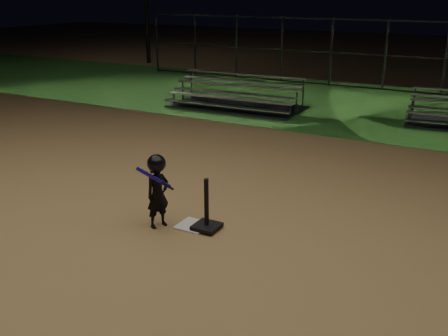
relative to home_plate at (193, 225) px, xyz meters
The scene contains 7 objects.
ground 0.01m from the home_plate, ahead, with size 80.00×80.00×0.00m, color #997645.
grass_strip 10.00m from the home_plate, 90.00° to the left, with size 60.00×8.00×0.01m, color #24591D.
home_plate is the anchor object (origin of this frame).
batting_tee 0.29m from the home_plate, ahead, with size 0.38×0.38×0.80m.
child_batter 0.80m from the home_plate, 152.07° to the right, with size 0.48×0.56×1.16m.
bleacher_left 8.49m from the home_plate, 112.94° to the left, with size 4.11×2.11×0.99m.
backstop_fence 13.06m from the home_plate, 90.00° to the left, with size 20.08×0.08×2.50m.
Camera 1 is at (3.88, -6.08, 3.46)m, focal length 41.15 mm.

